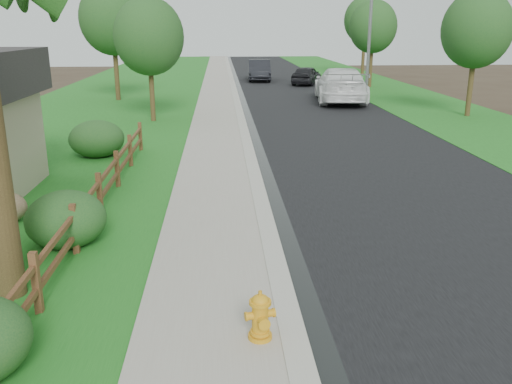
{
  "coord_description": "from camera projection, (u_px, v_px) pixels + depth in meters",
  "views": [
    {
      "loc": [
        -0.62,
        -5.22,
        4.49
      ],
      "look_at": [
        0.1,
        5.63,
        1.15
      ],
      "focal_mm": 38.0,
      "sensor_mm": 36.0,
      "label": 1
    }
  ],
  "objects": [
    {
      "name": "ranch_fence",
      "position": [
        88.0,
        208.0,
        12.04
      ],
      "size": [
        0.12,
        16.92,
        1.1
      ],
      "color": "#442516",
      "rests_on": "ground"
    },
    {
      "name": "tree_near_left",
      "position": [
        149.0,
        37.0,
        25.38
      ],
      "size": [
        3.29,
        3.29,
        5.83
      ],
      "color": "#372916",
      "rests_on": "ground"
    },
    {
      "name": "white_suv",
      "position": [
        341.0,
        85.0,
        33.02
      ],
      "size": [
        3.71,
        7.41,
        2.06
      ],
      "primitive_type": "imported",
      "rotation": [
        0.0,
        0.0,
        3.02
      ],
      "color": "white",
      "rests_on": "road"
    },
    {
      "name": "tree_near_right",
      "position": [
        477.0,
        30.0,
        26.79
      ],
      "size": [
        3.46,
        3.46,
        6.23
      ],
      "color": "#372916",
      "rests_on": "ground"
    },
    {
      "name": "shrub_d",
      "position": [
        97.0,
        139.0,
        19.18
      ],
      "size": [
        2.47,
        2.47,
        1.32
      ],
      "primitive_type": "ellipsoid",
      "rotation": [
        0.0,
        0.0,
        -0.35
      ],
      "color": "#18431D",
      "rests_on": "ground"
    },
    {
      "name": "fire_hydrant",
      "position": [
        260.0,
        317.0,
        7.85
      ],
      "size": [
        0.51,
        0.41,
        0.77
      ],
      "color": "gold",
      "rests_on": "sidewalk"
    },
    {
      "name": "dark_car_mid",
      "position": [
        307.0,
        75.0,
        43.02
      ],
      "size": [
        3.23,
        4.61,
        1.46
      ],
      "primitive_type": "imported",
      "rotation": [
        0.0,
        0.0,
        2.75
      ],
      "color": "black",
      "rests_on": "road"
    },
    {
      "name": "streetlight",
      "position": [
        368.0,
        8.0,
        33.03
      ],
      "size": [
        2.26,
        0.24,
        9.79
      ],
      "color": "slate",
      "rests_on": "ground"
    },
    {
      "name": "verge_far",
      "position": [
        382.0,
        88.0,
        40.44
      ],
      "size": [
        6.0,
        90.0,
        0.04
      ],
      "primitive_type": "cube",
      "color": "#1B5B1A",
      "rests_on": "ground"
    },
    {
      "name": "shrub_c",
      "position": [
        66.0,
        219.0,
        11.36
      ],
      "size": [
        2.15,
        2.15,
        1.2
      ],
      "primitive_type": "ellipsoid",
      "rotation": [
        0.0,
        0.0,
        -0.37
      ],
      "color": "#18431D",
      "rests_on": "ground"
    },
    {
      "name": "lawn_near",
      "position": [
        118.0,
        90.0,
        39.22
      ],
      "size": [
        9.0,
        90.0,
        0.04
      ],
      "primitive_type": "cube",
      "color": "#1B5B1A",
      "rests_on": "ground"
    },
    {
      "name": "road",
      "position": [
        291.0,
        89.0,
        40.01
      ],
      "size": [
        8.0,
        90.0,
        0.02
      ],
      "primitive_type": "cube",
      "color": "black",
      "rests_on": "ground"
    },
    {
      "name": "grass_strip",
      "position": [
        190.0,
        90.0,
        39.54
      ],
      "size": [
        1.6,
        90.0,
        0.06
      ],
      "primitive_type": "cube",
      "color": "#1B5B1A",
      "rests_on": "ground"
    },
    {
      "name": "wet_gutter",
      "position": [
        239.0,
        90.0,
        39.77
      ],
      "size": [
        0.5,
        90.0,
        0.0
      ],
      "primitive_type": "cube",
      "color": "black",
      "rests_on": "road"
    },
    {
      "name": "curb",
      "position": [
        234.0,
        89.0,
        39.73
      ],
      "size": [
        0.4,
        90.0,
        0.12
      ],
      "primitive_type": "cube",
      "color": "#9C978D",
      "rests_on": "ground"
    },
    {
      "name": "tree_mid_left",
      "position": [
        113.0,
        19.0,
        32.61
      ],
      "size": [
        3.97,
        3.97,
        7.1
      ],
      "color": "#372916",
      "rests_on": "ground"
    },
    {
      "name": "tree_far_right",
      "position": [
        365.0,
        20.0,
        49.81
      ],
      "size": [
        3.89,
        3.89,
        7.16
      ],
      "color": "#372916",
      "rests_on": "ground"
    },
    {
      "name": "dark_car_far",
      "position": [
        259.0,
        70.0,
        46.18
      ],
      "size": [
        2.05,
        5.31,
        1.72
      ],
      "primitive_type": "imported",
      "rotation": [
        0.0,
        0.0,
        -0.04
      ],
      "color": "black",
      "rests_on": "road"
    },
    {
      "name": "tree_mid_right",
      "position": [
        373.0,
        27.0,
        40.01
      ],
      "size": [
        3.52,
        3.52,
        6.39
      ],
      "color": "#372916",
      "rests_on": "ground"
    },
    {
      "name": "boulder",
      "position": [
        1.0,
        208.0,
        12.73
      ],
      "size": [
        1.31,
        1.05,
        0.79
      ],
      "primitive_type": "ellipsoid",
      "rotation": [
        0.0,
        0.0,
        -0.15
      ],
      "color": "brown",
      "rests_on": "ground"
    },
    {
      "name": "sidewalk",
      "position": [
        216.0,
        89.0,
        39.65
      ],
      "size": [
        2.2,
        90.0,
        0.1
      ],
      "primitive_type": "cube",
      "color": "gray",
      "rests_on": "ground"
    }
  ]
}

